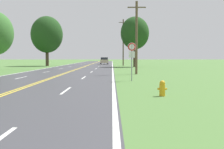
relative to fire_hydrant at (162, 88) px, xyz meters
name	(u,v)px	position (x,y,z in m)	size (l,w,h in m)	color
fire_hydrant	(162,88)	(0.00, 0.00, 0.00)	(0.42, 0.26, 0.70)	gold
traffic_sign	(131,52)	(-0.79, 7.81, 1.72)	(0.60, 0.10, 2.74)	gray
utility_pole_midground	(136,36)	(0.23, 15.78, 3.40)	(1.80, 0.24, 7.22)	brown
utility_pole_far	(123,42)	(0.02, 43.83, 4.39)	(1.80, 0.24, 9.17)	brown
tree_behind_sign	(46,35)	(-14.60, 41.37, 5.62)	(6.01, 6.01, 9.45)	#473828
tree_mid_treeline	(134,33)	(1.74, 36.56, 5.48)	(4.91, 4.91, 8.68)	#473828
car_champagne_suv_mid_near	(104,61)	(-4.04, 54.38, 0.53)	(1.97, 3.98, 1.64)	black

